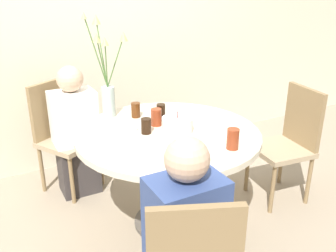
% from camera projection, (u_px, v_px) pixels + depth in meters
% --- Properties ---
extents(ground_plane, '(16.00, 16.00, 0.00)m').
position_uv_depth(ground_plane, '(168.00, 223.00, 2.75)').
color(ground_plane, gray).
extents(wall_back, '(8.00, 0.05, 2.60)m').
position_uv_depth(wall_back, '(99.00, 22.00, 3.31)').
color(wall_back, beige).
rests_on(wall_back, ground_plane).
extents(dining_table, '(1.22, 1.22, 0.73)m').
position_uv_depth(dining_table, '(168.00, 150.00, 2.52)').
color(dining_table, beige).
rests_on(dining_table, ground_plane).
extents(chair_left_flank, '(0.55, 0.55, 0.90)m').
position_uv_depth(chair_left_flank, '(61.00, 131.00, 3.05)').
color(chair_left_flank, '#9E896B').
rests_on(chair_left_flank, ground_plane).
extents(chair_near_front, '(0.44, 0.44, 0.90)m').
position_uv_depth(chair_near_front, '(290.00, 138.00, 2.91)').
color(chair_near_front, '#9E896B').
rests_on(chair_near_front, ground_plane).
extents(birthday_cake, '(0.20, 0.20, 0.14)m').
position_uv_depth(birthday_cake, '(177.00, 125.00, 2.45)').
color(birthday_cake, white).
rests_on(birthday_cake, dining_table).
extents(flower_vase, '(0.31, 0.26, 0.74)m').
position_uv_depth(flower_vase, '(107.00, 81.00, 2.64)').
color(flower_vase, '#9EB2AD').
rests_on(flower_vase, dining_table).
extents(side_plate, '(0.17, 0.17, 0.01)m').
position_uv_depth(side_plate, '(127.00, 128.00, 2.52)').
color(side_plate, silver).
rests_on(side_plate, dining_table).
extents(drink_glass_0, '(0.07, 0.07, 0.11)m').
position_uv_depth(drink_glass_0, '(136.00, 110.00, 2.71)').
color(drink_glass_0, '#51280F').
rests_on(drink_glass_0, dining_table).
extents(drink_glass_1, '(0.07, 0.07, 0.12)m').
position_uv_depth(drink_glass_1, '(156.00, 117.00, 2.55)').
color(drink_glass_1, maroon).
rests_on(drink_glass_1, dining_table).
extents(drink_glass_2, '(0.07, 0.07, 0.10)m').
position_uv_depth(drink_glass_2, '(193.00, 151.00, 2.09)').
color(drink_glass_2, maroon).
rests_on(drink_glass_2, dining_table).
extents(drink_glass_3, '(0.07, 0.07, 0.13)m').
position_uv_depth(drink_glass_3, '(233.00, 139.00, 2.21)').
color(drink_glass_3, maroon).
rests_on(drink_glass_3, dining_table).
extents(drink_glass_4, '(0.07, 0.07, 0.10)m').
position_uv_depth(drink_glass_4, '(146.00, 126.00, 2.43)').
color(drink_glass_4, black).
rests_on(drink_glass_4, dining_table).
extents(drink_glass_5, '(0.06, 0.06, 0.12)m').
position_uv_depth(drink_glass_5, '(161.00, 112.00, 2.65)').
color(drink_glass_5, black).
rests_on(drink_glass_5, dining_table).
extents(person_woman, '(0.34, 0.24, 1.06)m').
position_uv_depth(person_woman, '(76.00, 136.00, 2.98)').
color(person_woman, '#383333').
rests_on(person_woman, ground_plane).
extents(person_boy, '(0.34, 0.24, 1.06)m').
position_uv_depth(person_boy, '(185.00, 247.00, 1.76)').
color(person_boy, '#383333').
rests_on(person_boy, ground_plane).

